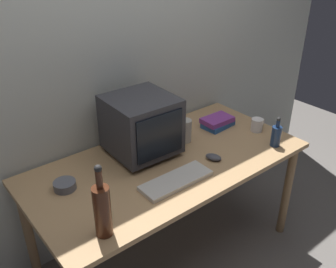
% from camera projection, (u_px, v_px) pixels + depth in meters
% --- Properties ---
extents(ground_plane, '(6.00, 6.00, 0.00)m').
position_uv_depth(ground_plane, '(168.00, 252.00, 2.62)').
color(ground_plane, slate).
extents(back_wall, '(4.00, 0.08, 2.50)m').
position_uv_depth(back_wall, '(120.00, 62.00, 2.35)').
color(back_wall, beige).
rests_on(back_wall, ground).
extents(desk, '(1.70, 0.84, 0.76)m').
position_uv_depth(desk, '(168.00, 171.00, 2.30)').
color(desk, tan).
rests_on(desk, ground).
extents(crt_monitor, '(0.39, 0.40, 0.37)m').
position_uv_depth(crt_monitor, '(141.00, 125.00, 2.24)').
color(crt_monitor, '#333338').
rests_on(crt_monitor, desk).
extents(keyboard, '(0.42, 0.15, 0.02)m').
position_uv_depth(keyboard, '(176.00, 180.00, 2.06)').
color(keyboard, beige).
rests_on(keyboard, desk).
extents(computer_mouse, '(0.09, 0.12, 0.04)m').
position_uv_depth(computer_mouse, '(213.00, 157.00, 2.25)').
color(computer_mouse, '#3F3F47').
rests_on(computer_mouse, desk).
extents(bottle_tall, '(0.08, 0.08, 0.37)m').
position_uv_depth(bottle_tall, '(102.00, 209.00, 1.65)').
color(bottle_tall, '#472314').
rests_on(bottle_tall, desk).
extents(bottle_short, '(0.06, 0.06, 0.20)m').
position_uv_depth(bottle_short, '(276.00, 135.00, 2.38)').
color(bottle_short, navy).
rests_on(bottle_short, desk).
extents(book_stack, '(0.23, 0.16, 0.07)m').
position_uv_depth(book_stack, '(218.00, 122.00, 2.63)').
color(book_stack, '#28569E').
rests_on(book_stack, desk).
extents(mug, '(0.12, 0.08, 0.09)m').
position_uv_depth(mug, '(257.00, 125.00, 2.57)').
color(mug, white).
rests_on(mug, desk).
extents(cd_spindle, '(0.12, 0.12, 0.04)m').
position_uv_depth(cd_spindle, '(65.00, 185.00, 2.00)').
color(cd_spindle, '#595B66').
rests_on(cd_spindle, desk).
extents(metal_canister, '(0.09, 0.09, 0.15)m').
position_uv_depth(metal_canister, '(185.00, 131.00, 2.43)').
color(metal_canister, '#B7B2A8').
rests_on(metal_canister, desk).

